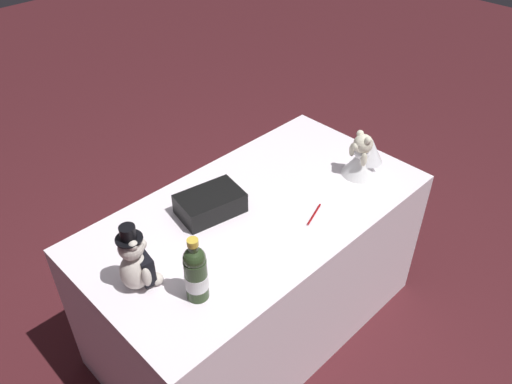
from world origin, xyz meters
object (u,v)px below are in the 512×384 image
object	(u,v)px
teddy_bear_groom	(137,263)
champagne_bottle	(196,273)
gift_case_black	(210,203)
teddy_bear_bride	(364,156)
signing_pen	(314,215)

from	to	relation	value
teddy_bear_groom	champagne_bottle	xyz separation A→B (m)	(-0.12, 0.19, 0.01)
gift_case_black	champagne_bottle	bearing A→B (deg)	43.87
teddy_bear_bride	gift_case_black	distance (m)	0.77
teddy_bear_groom	teddy_bear_bride	bearing A→B (deg)	172.68
teddy_bear_bride	gift_case_black	size ratio (longest dim) A/B	0.73
champagne_bottle	signing_pen	distance (m)	0.65
signing_pen	champagne_bottle	bearing A→B (deg)	-0.53
teddy_bear_bride	signing_pen	xyz separation A→B (m)	(0.41, 0.05, -0.09)
teddy_bear_groom	signing_pen	bearing A→B (deg)	165.42
teddy_bear_bride	teddy_bear_groom	bearing A→B (deg)	-7.32
teddy_bear_groom	gift_case_black	size ratio (longest dim) A/B	0.96
teddy_bear_groom	signing_pen	xyz separation A→B (m)	(-0.76, 0.20, -0.11)
teddy_bear_groom	signing_pen	world-z (taller)	teddy_bear_groom
teddy_bear_groom	champagne_bottle	bearing A→B (deg)	121.57
gift_case_black	teddy_bear_bride	bearing A→B (deg)	158.01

